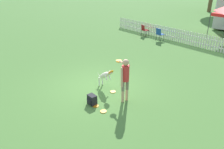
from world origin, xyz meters
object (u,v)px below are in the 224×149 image
at_px(backpack_on_grass, 92,100).
at_px(folding_chair_blue_left, 159,33).
at_px(frisbee_midfield, 96,106).
at_px(handler_person, 125,75).
at_px(leaping_dog, 105,75).
at_px(folding_chair_center, 144,29).
at_px(frisbee_near_handler, 113,92).
at_px(frisbee_near_dog, 103,111).

xyz_separation_m(backpack_on_grass, folding_chair_blue_left, (-4.09, 8.81, 0.38)).
bearing_deg(frisbee_midfield, handler_person, 70.80).
xyz_separation_m(leaping_dog, backpack_on_grass, (0.70, -1.17, -0.41)).
distance_m(leaping_dog, backpack_on_grass, 1.42).
bearing_deg(folding_chair_center, frisbee_midfield, 141.12).
bearing_deg(leaping_dog, handler_person, 90.28).
height_order(frisbee_near_handler, frisbee_midfield, same).
bearing_deg(frisbee_midfield, folding_chair_center, 123.69).
distance_m(leaping_dog, frisbee_near_handler, 0.76).
bearing_deg(frisbee_near_dog, frisbee_midfield, -179.68).
height_order(frisbee_near_dog, frisbee_midfield, same).
bearing_deg(backpack_on_grass, folding_chair_center, 122.73).
height_order(folding_chair_blue_left, folding_chair_center, folding_chair_blue_left).
xyz_separation_m(handler_person, frisbee_near_handler, (-0.81, 0.10, -1.05)).
relative_size(leaping_dog, frisbee_near_dog, 5.07).
relative_size(leaping_dog, frisbee_midfield, 5.07).
bearing_deg(frisbee_near_handler, folding_chair_blue_left, 116.92).
distance_m(frisbee_near_dog, frisbee_midfield, 0.47).
bearing_deg(folding_chair_blue_left, backpack_on_grass, 118.10).
relative_size(leaping_dog, frisbee_near_handler, 5.07).
height_order(leaping_dog, folding_chair_center, leaping_dog).
distance_m(leaping_dog, folding_chair_center, 9.45).
height_order(leaping_dog, frisbee_near_dog, leaping_dog).
bearing_deg(leaping_dog, frisbee_near_handler, 96.90).
bearing_deg(frisbee_midfield, backpack_on_grass, -175.81).
xyz_separation_m(leaping_dog, folding_chair_center, (-5.14, 7.92, -0.08)).
distance_m(handler_person, leaping_dog, 1.37).
bearing_deg(folding_chair_center, backpack_on_grass, 140.16).
height_order(handler_person, folding_chair_center, handler_person).
bearing_deg(folding_chair_center, frisbee_near_handler, 142.87).
xyz_separation_m(handler_person, frisbee_midfield, (-0.38, -1.08, -1.05)).
xyz_separation_m(handler_person, backpack_on_grass, (-0.58, -1.10, -0.88)).
distance_m(handler_person, frisbee_near_handler, 1.33).
distance_m(frisbee_near_handler, frisbee_midfield, 1.26).
bearing_deg(backpack_on_grass, frisbee_midfield, 4.19).
relative_size(frisbee_near_dog, backpack_on_grass, 0.60).
distance_m(frisbee_midfield, folding_chair_center, 10.92).
relative_size(frisbee_near_dog, folding_chair_center, 0.26).
bearing_deg(frisbee_near_dog, handler_person, 94.73).
height_order(leaping_dog, frisbee_near_handler, leaping_dog).
relative_size(frisbee_near_handler, frisbee_midfield, 1.00).
distance_m(handler_person, folding_chair_center, 10.28).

